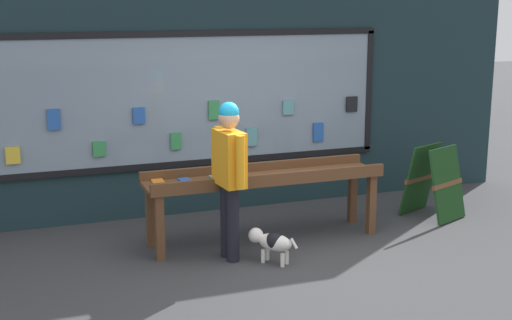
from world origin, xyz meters
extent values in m
plane|color=#38383A|center=(0.00, 0.00, 0.00)|extent=(40.00, 40.00, 0.00)
cube|color=#192D33|center=(0.00, 2.40, 1.85)|extent=(8.38, 0.20, 3.70)
cube|color=gray|center=(-0.44, 2.27, 1.51)|extent=(4.99, 0.03, 1.66)
cube|color=black|center=(-0.44, 2.27, 2.34)|extent=(5.07, 0.06, 0.08)
cube|color=black|center=(-0.44, 2.27, 0.68)|extent=(5.07, 0.06, 0.08)
cube|color=black|center=(2.06, 2.27, 1.51)|extent=(0.08, 0.06, 1.66)
cube|color=yellow|center=(-2.69, 2.23, 0.96)|extent=(0.17, 0.03, 0.20)
cube|color=#2659B2|center=(-2.20, 2.23, 1.36)|extent=(0.15, 0.03, 0.25)
cube|color=#338C4C|center=(-1.68, 2.23, 0.96)|extent=(0.16, 0.03, 0.19)
cube|color=#2659B2|center=(-1.18, 2.23, 1.35)|extent=(0.15, 0.03, 0.21)
cube|color=#338C4C|center=(-0.72, 2.23, 0.99)|extent=(0.13, 0.03, 0.22)
cube|color=#338C4C|center=(-0.21, 2.23, 1.37)|extent=(0.14, 0.03, 0.24)
cube|color=#5999A5|center=(0.31, 2.23, 0.98)|extent=(0.15, 0.03, 0.24)
cube|color=#5999A5|center=(0.83, 2.23, 1.34)|extent=(0.15, 0.03, 0.19)
cube|color=#2659B2|center=(1.28, 2.23, 0.98)|extent=(0.15, 0.03, 0.26)
cube|color=black|center=(1.79, 2.23, 1.34)|extent=(0.16, 0.03, 0.21)
cube|color=brown|center=(-1.29, 0.71, 0.36)|extent=(0.09, 0.09, 0.73)
cube|color=brown|center=(1.29, 0.72, 0.36)|extent=(0.09, 0.09, 0.73)
cube|color=brown|center=(-1.29, 1.19, 0.36)|extent=(0.09, 0.09, 0.73)
cube|color=brown|center=(1.29, 1.20, 0.36)|extent=(0.09, 0.09, 0.73)
cube|color=brown|center=(0.00, 0.96, 0.75)|extent=(2.78, 0.65, 0.04)
cube|color=brown|center=(0.00, 0.67, 0.81)|extent=(2.78, 0.07, 0.12)
cube|color=brown|center=(0.00, 1.24, 0.81)|extent=(2.78, 0.07, 0.12)
cube|color=orange|center=(-1.20, 1.14, 0.77)|extent=(0.14, 0.23, 0.02)
cube|color=#2659B2|center=(-0.90, 1.06, 0.77)|extent=(0.16, 0.22, 0.02)
cube|color=#5999A5|center=(-0.53, 1.04, 0.78)|extent=(0.18, 0.21, 0.03)
cube|color=#2659B2|center=(-0.20, 0.81, 0.78)|extent=(0.18, 0.21, 0.03)
cube|color=#994CA5|center=(0.18, 0.76, 0.78)|extent=(0.20, 0.22, 0.02)
cube|color=#994CA5|center=(0.57, 0.83, 0.78)|extent=(0.16, 0.24, 0.02)
cube|color=#2659B2|center=(0.91, 0.77, 0.78)|extent=(0.15, 0.19, 0.02)
cube|color=#994CA5|center=(1.21, 0.80, 0.77)|extent=(0.15, 0.20, 0.02)
cylinder|color=black|center=(-0.56, 0.42, 0.41)|extent=(0.14, 0.14, 0.83)
cylinder|color=black|center=(-0.57, 0.58, 0.41)|extent=(0.14, 0.14, 0.83)
cube|color=orange|center=(-0.57, 0.50, 1.12)|extent=(0.26, 0.48, 0.59)
cylinder|color=orange|center=(-0.54, 0.21, 1.14)|extent=(0.09, 0.09, 0.56)
cylinder|color=orange|center=(-0.59, 0.79, 1.14)|extent=(0.09, 0.09, 0.56)
sphere|color=tan|center=(-0.57, 0.50, 1.55)|extent=(0.22, 0.22, 0.22)
sphere|color=#19A5E0|center=(-0.57, 0.50, 1.62)|extent=(0.21, 0.21, 0.21)
ellipsoid|color=white|center=(-0.16, 0.20, 0.24)|extent=(0.39, 0.42, 0.18)
ellipsoid|color=black|center=(-0.16, 0.20, 0.25)|extent=(0.30, 0.31, 0.19)
sphere|color=white|center=(-0.31, 0.38, 0.27)|extent=(0.16, 0.16, 0.16)
cylinder|color=white|center=(-0.02, 0.02, 0.26)|extent=(0.08, 0.09, 0.12)
cylinder|color=white|center=(-0.20, 0.32, 0.07)|extent=(0.04, 0.04, 0.14)
cylinder|color=white|center=(-0.27, 0.26, 0.07)|extent=(0.04, 0.04, 0.14)
cylinder|color=white|center=(-0.05, 0.13, 0.07)|extent=(0.04, 0.04, 0.14)
cylinder|color=white|center=(-0.12, 0.08, 0.07)|extent=(0.04, 0.04, 0.14)
cube|color=#193F19|center=(2.45, 0.87, 0.47)|extent=(0.63, 0.43, 0.93)
cube|color=brown|center=(2.45, 0.87, 0.47)|extent=(0.60, 0.28, 0.07)
cube|color=#193F19|center=(2.30, 1.24, 0.47)|extent=(0.63, 0.43, 0.93)
cube|color=brown|center=(2.30, 1.24, 0.47)|extent=(0.60, 0.28, 0.07)
camera|label=1|loc=(-2.84, -6.48, 2.77)|focal=50.00mm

